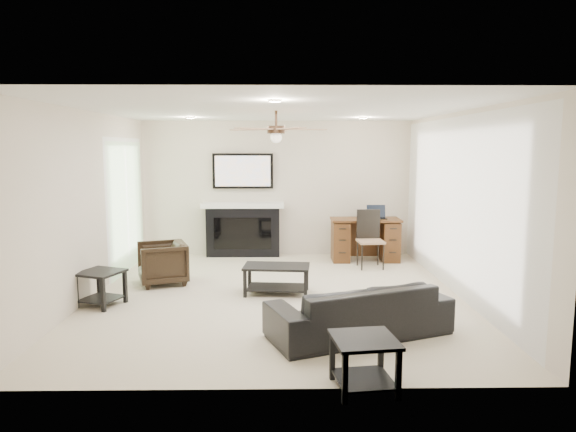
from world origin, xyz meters
name	(u,v)px	position (x,y,z in m)	size (l,w,h in m)	color
room_shell	(290,172)	(0.19, 0.08, 1.68)	(5.50, 5.54, 2.52)	beige
sofa	(359,310)	(0.90, -1.51, 0.28)	(1.95, 0.76, 0.57)	black
armchair	(162,263)	(-1.70, 0.64, 0.31)	(0.67, 0.69, 0.63)	black
coffee_table	(277,280)	(0.00, 0.09, 0.20)	(0.90, 0.50, 0.40)	black
end_table_near	(364,364)	(0.75, -2.76, 0.23)	(0.52, 0.52, 0.45)	black
end_table_left	(101,288)	(-2.25, -0.41, 0.23)	(0.50, 0.50, 0.45)	black
fireplace_unit	(243,205)	(-0.64, 2.58, 0.95)	(1.52, 0.34, 1.91)	black
desk	(365,240)	(1.57, 2.16, 0.38)	(1.22, 0.56, 0.76)	#3D230F
desk_chair	(371,239)	(1.57, 1.61, 0.48)	(0.42, 0.44, 0.97)	black
laptop	(377,212)	(1.77, 2.14, 0.88)	(0.33, 0.24, 0.23)	black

